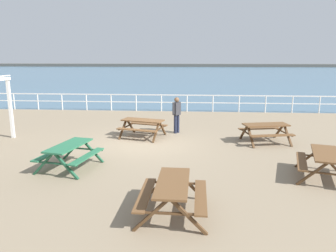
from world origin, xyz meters
name	(u,v)px	position (x,y,z in m)	size (l,w,h in m)	color
ground_plane	(143,146)	(0.00, 0.00, -0.10)	(30.00, 24.00, 0.20)	gray
sea_band	(183,74)	(0.00, 52.75, 0.00)	(142.00, 90.00, 0.01)	#476B84
distant_shoreline	(186,67)	(0.00, 95.75, 0.00)	(142.00, 6.00, 1.80)	#4C4C47
seaward_railing	(161,100)	(0.00, 7.75, 0.74)	(23.07, 0.07, 1.08)	white
picnic_table_near_left	(69,150)	(-1.88, -3.09, 0.58)	(1.83, 2.06, 0.80)	#286B47
picnic_table_near_right	(173,190)	(1.55, -5.83, 0.58)	(1.57, 1.83, 0.80)	brown
picnic_table_mid_centre	(266,129)	(4.97, 0.50, 0.58)	(2.07, 1.85, 0.80)	brown
picnic_table_far_left	(325,159)	(5.80, -3.37, 0.58)	(1.94, 2.15, 0.80)	brown
picnic_table_far_right	(143,124)	(-0.18, 1.02, 0.58)	(2.14, 1.93, 0.80)	brown
visitor	(177,113)	(1.26, 1.90, 0.95)	(0.38, 0.44, 1.66)	#1E2338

